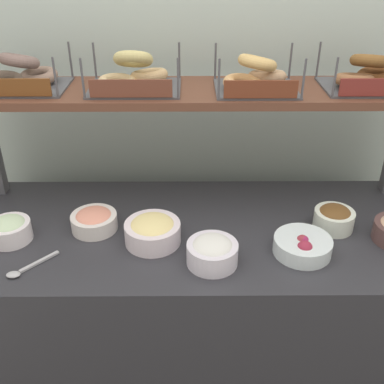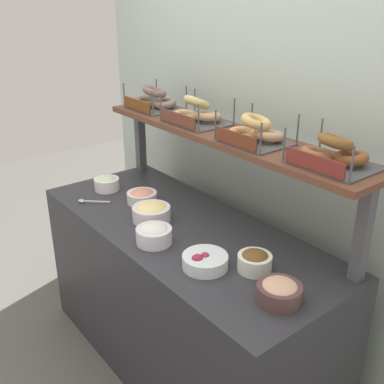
{
  "view_description": "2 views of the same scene",
  "coord_description": "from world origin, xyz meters",
  "px_view_note": "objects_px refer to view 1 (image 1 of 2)",
  "views": [
    {
      "loc": [
        -0.02,
        -1.37,
        1.79
      ],
      "look_at": [
        -0.01,
        0.02,
        0.99
      ],
      "focal_mm": 43.18,
      "sensor_mm": 36.0,
      "label": 1
    },
    {
      "loc": [
        1.59,
        -1.19,
        1.88
      ],
      "look_at": [
        -0.03,
        0.09,
        1.0
      ],
      "focal_mm": 42.63,
      "sensor_mm": 36.0,
      "label": 2
    }
  ],
  "objects_px": {
    "bowl_scallion_spread": "(10,229)",
    "bowl_chocolate_spread": "(334,217)",
    "bowl_egg_salad": "(153,231)",
    "bowl_cream_cheese": "(212,251)",
    "bagel_basket_poppy": "(21,76)",
    "bagel_basket_cinnamon_raisin": "(367,75)",
    "bagel_basket_plain": "(134,76)",
    "bowl_lox_spread": "(94,220)",
    "bagel_basket_sesame": "(256,77)",
    "bowl_beet_salad": "(303,246)",
    "serving_spoon_near_plate": "(25,269)"
  },
  "relations": [
    {
      "from": "bowl_scallion_spread",
      "to": "bagel_basket_cinnamon_raisin",
      "type": "distance_m",
      "value": 1.37
    },
    {
      "from": "bowl_egg_salad",
      "to": "bagel_basket_poppy",
      "type": "relative_size",
      "value": 0.61
    },
    {
      "from": "bowl_egg_salad",
      "to": "bowl_chocolate_spread",
      "type": "height_order",
      "value": "bowl_egg_salad"
    },
    {
      "from": "bowl_chocolate_spread",
      "to": "bagel_basket_sesame",
      "type": "distance_m",
      "value": 0.57
    },
    {
      "from": "bowl_chocolate_spread",
      "to": "serving_spoon_near_plate",
      "type": "distance_m",
      "value": 1.06
    },
    {
      "from": "bagel_basket_poppy",
      "to": "bagel_basket_cinnamon_raisin",
      "type": "height_order",
      "value": "same"
    },
    {
      "from": "bowl_lox_spread",
      "to": "bagel_basket_cinnamon_raisin",
      "type": "height_order",
      "value": "bagel_basket_cinnamon_raisin"
    },
    {
      "from": "bowl_beet_salad",
      "to": "bagel_basket_poppy",
      "type": "xyz_separation_m",
      "value": [
        -0.97,
        0.42,
        0.45
      ]
    },
    {
      "from": "bagel_basket_cinnamon_raisin",
      "to": "bowl_egg_salad",
      "type": "bearing_deg",
      "value": -155.72
    },
    {
      "from": "bowl_lox_spread",
      "to": "bagel_basket_cinnamon_raisin",
      "type": "bearing_deg",
      "value": 14.95
    },
    {
      "from": "bowl_egg_salad",
      "to": "bowl_cream_cheese",
      "type": "height_order",
      "value": "same"
    },
    {
      "from": "bowl_lox_spread",
      "to": "bagel_basket_sesame",
      "type": "relative_size",
      "value": 0.56
    },
    {
      "from": "serving_spoon_near_plate",
      "to": "bagel_basket_poppy",
      "type": "height_order",
      "value": "bagel_basket_poppy"
    },
    {
      "from": "bowl_scallion_spread",
      "to": "bowl_cream_cheese",
      "type": "xyz_separation_m",
      "value": [
        0.69,
        -0.13,
        0.0
      ]
    },
    {
      "from": "bagel_basket_cinnamon_raisin",
      "to": "bagel_basket_poppy",
      "type": "bearing_deg",
      "value": 179.66
    },
    {
      "from": "bowl_chocolate_spread",
      "to": "bagel_basket_sesame",
      "type": "bearing_deg",
      "value": 138.3
    },
    {
      "from": "bowl_beet_salad",
      "to": "bagel_basket_plain",
      "type": "height_order",
      "value": "bagel_basket_plain"
    },
    {
      "from": "bowl_egg_salad",
      "to": "bowl_lox_spread",
      "type": "height_order",
      "value": "bowl_egg_salad"
    },
    {
      "from": "bowl_egg_salad",
      "to": "bagel_basket_plain",
      "type": "relative_size",
      "value": 0.58
    },
    {
      "from": "bagel_basket_poppy",
      "to": "bowl_chocolate_spread",
      "type": "bearing_deg",
      "value": -13.66
    },
    {
      "from": "bowl_cream_cheese",
      "to": "bowl_lox_spread",
      "type": "distance_m",
      "value": 0.46
    },
    {
      "from": "bagel_basket_poppy",
      "to": "bowl_cream_cheese",
      "type": "bearing_deg",
      "value": -34.83
    },
    {
      "from": "bowl_cream_cheese",
      "to": "bowl_chocolate_spread",
      "type": "bearing_deg",
      "value": 24.08
    },
    {
      "from": "bowl_egg_salad",
      "to": "bowl_beet_salad",
      "type": "distance_m",
      "value": 0.5
    },
    {
      "from": "bowl_beet_salad",
      "to": "bagel_basket_cinnamon_raisin",
      "type": "xyz_separation_m",
      "value": [
        0.27,
        0.41,
        0.45
      ]
    },
    {
      "from": "bowl_egg_salad",
      "to": "bagel_basket_plain",
      "type": "bearing_deg",
      "value": 101.96
    },
    {
      "from": "bagel_basket_plain",
      "to": "bagel_basket_cinnamon_raisin",
      "type": "xyz_separation_m",
      "value": [
        0.84,
        0.01,
        -0.0
      ]
    },
    {
      "from": "bowl_lox_spread",
      "to": "bowl_scallion_spread",
      "type": "bearing_deg",
      "value": -166.22
    },
    {
      "from": "bowl_egg_salad",
      "to": "bowl_lox_spread",
      "type": "distance_m",
      "value": 0.23
    },
    {
      "from": "bowl_beet_salad",
      "to": "bowl_scallion_spread",
      "type": "bearing_deg",
      "value": 175.21
    },
    {
      "from": "bowl_scallion_spread",
      "to": "bowl_chocolate_spread",
      "type": "distance_m",
      "value": 1.13
    },
    {
      "from": "bowl_chocolate_spread",
      "to": "bagel_basket_cinnamon_raisin",
      "type": "distance_m",
      "value": 0.52
    },
    {
      "from": "bowl_cream_cheese",
      "to": "bowl_lox_spread",
      "type": "xyz_separation_m",
      "value": [
        -0.41,
        0.2,
        -0.01
      ]
    },
    {
      "from": "bowl_cream_cheese",
      "to": "bagel_basket_cinnamon_raisin",
      "type": "relative_size",
      "value": 0.53
    },
    {
      "from": "bowl_chocolate_spread",
      "to": "bagel_basket_plain",
      "type": "height_order",
      "value": "bagel_basket_plain"
    },
    {
      "from": "bowl_cream_cheese",
      "to": "bagel_basket_plain",
      "type": "bearing_deg",
      "value": 120.62
    },
    {
      "from": "bowl_egg_salad",
      "to": "bowl_chocolate_spread",
      "type": "bearing_deg",
      "value": 7.21
    },
    {
      "from": "bowl_chocolate_spread",
      "to": "bagel_basket_plain",
      "type": "distance_m",
      "value": 0.87
    },
    {
      "from": "bowl_lox_spread",
      "to": "bagel_basket_plain",
      "type": "height_order",
      "value": "bagel_basket_plain"
    },
    {
      "from": "bagel_basket_plain",
      "to": "bagel_basket_sesame",
      "type": "relative_size",
      "value": 1.13
    },
    {
      "from": "bowl_egg_salad",
      "to": "bowl_beet_salad",
      "type": "xyz_separation_m",
      "value": [
        0.5,
        -0.07,
        -0.02
      ]
    },
    {
      "from": "bagel_basket_poppy",
      "to": "bowl_lox_spread",
      "type": "bearing_deg",
      "value": -45.67
    },
    {
      "from": "bowl_chocolate_spread",
      "to": "bagel_basket_poppy",
      "type": "height_order",
      "value": "bagel_basket_poppy"
    },
    {
      "from": "bowl_chocolate_spread",
      "to": "bagel_basket_poppy",
      "type": "distance_m",
      "value": 1.23
    },
    {
      "from": "bowl_scallion_spread",
      "to": "bowl_beet_salad",
      "type": "xyz_separation_m",
      "value": [
        0.99,
        -0.08,
        -0.01
      ]
    },
    {
      "from": "bowl_egg_salad",
      "to": "bowl_scallion_spread",
      "type": "height_order",
      "value": "bowl_egg_salad"
    },
    {
      "from": "serving_spoon_near_plate",
      "to": "bagel_basket_sesame",
      "type": "bearing_deg",
      "value": 32.36
    },
    {
      "from": "bagel_basket_plain",
      "to": "bagel_basket_cinnamon_raisin",
      "type": "relative_size",
      "value": 1.05
    },
    {
      "from": "bowl_beet_salad",
      "to": "bagel_basket_plain",
      "type": "bearing_deg",
      "value": 144.52
    },
    {
      "from": "bowl_egg_salad",
      "to": "bagel_basket_poppy",
      "type": "xyz_separation_m",
      "value": [
        -0.48,
        0.35,
        0.43
      ]
    }
  ]
}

